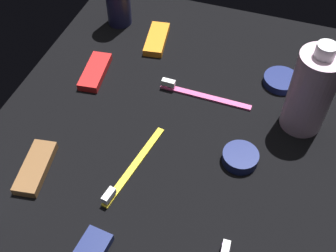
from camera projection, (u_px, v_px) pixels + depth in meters
ground_plane at (168, 139)px, 75.40cm from camera, size 84.00×64.00×1.20cm
bodywash_bottle at (311, 91)px, 70.89cm from camera, size 7.41×7.41×17.97cm
toothbrush_pink at (200, 94)px, 81.01cm from camera, size 1.50×18.02×2.10cm
toothbrush_yellow at (131, 169)px, 69.78cm from camera, size 17.93×4.34×2.10cm
snack_bar_red at (95, 72)px, 84.88cm from camera, size 10.82×5.28×1.50cm
snack_bar_orange at (157, 39)px, 91.58cm from camera, size 10.90×5.57×1.50cm
snack_bar_brown at (36, 168)px, 69.78cm from camera, size 10.90×5.60×1.50cm
cream_tin_left at (240, 157)px, 70.87cm from camera, size 6.12×6.12×1.91cm
cream_tin_right at (281, 80)px, 83.20cm from camera, size 6.96×6.96×1.55cm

